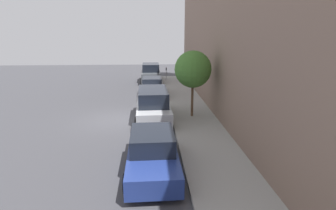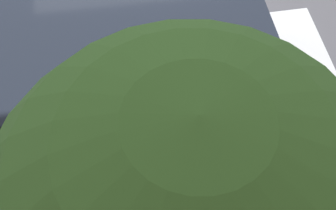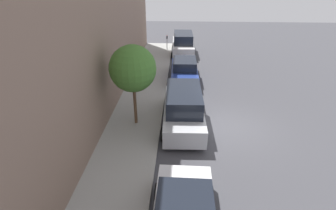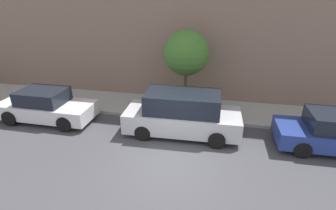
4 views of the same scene
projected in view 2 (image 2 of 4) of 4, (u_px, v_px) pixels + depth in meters
ground_plane at (132, 9)px, 7.65m from camera, size 60.00×60.00×0.00m
parked_minivan_third at (132, 96)px, 5.55m from camera, size 2.03×4.95×1.90m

